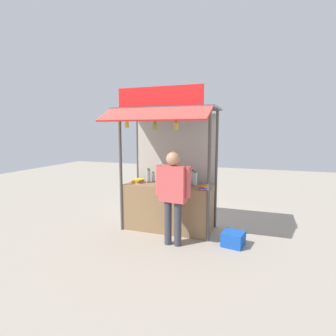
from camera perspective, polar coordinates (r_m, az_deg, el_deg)
ground_plane at (r=5.79m, az=0.00°, el=-12.90°), size 20.00×20.00×0.00m
stall_counter at (r=5.64m, az=0.00°, el=-8.36°), size 1.82×0.66×0.96m
stall_structure at (r=5.54m, az=0.44°, el=4.40°), size 2.02×1.54×2.85m
water_bottle_center at (r=5.79m, az=-4.18°, el=-1.65°), size 0.09×0.09×0.30m
water_bottle_far_left at (r=5.51m, az=5.82°, el=-2.24°), size 0.08×0.08×0.29m
water_bottle_mid_right at (r=5.61m, az=5.28°, el=-1.97°), size 0.09×0.09×0.30m
water_bottle_front_left at (r=5.85m, az=-3.18°, el=-1.92°), size 0.06×0.06×0.22m
water_bottle_right at (r=5.69m, az=-1.02°, el=-1.74°), size 0.09×0.09×0.31m
magazine_stack_mid_left at (r=5.12m, az=8.10°, el=-4.18°), size 0.22×0.28×0.07m
magazine_stack_back_left at (r=5.77m, az=-6.46°, el=-2.77°), size 0.21×0.31×0.07m
banana_bunch_inner_left at (r=4.91m, az=1.75°, el=9.01°), size 0.10×0.10×0.29m
banana_bunch_rightmost at (r=5.30m, az=-8.77°, el=9.25°), size 0.11×0.11×0.26m
banana_bunch_inner_right at (r=5.05m, az=-2.83°, el=8.89°), size 0.10×0.10×0.30m
vendor_person at (r=4.75m, az=1.07°, el=-4.69°), size 0.64×0.26×1.70m
plastic_crate at (r=5.12m, az=13.75°, el=-14.47°), size 0.42×0.42×0.25m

